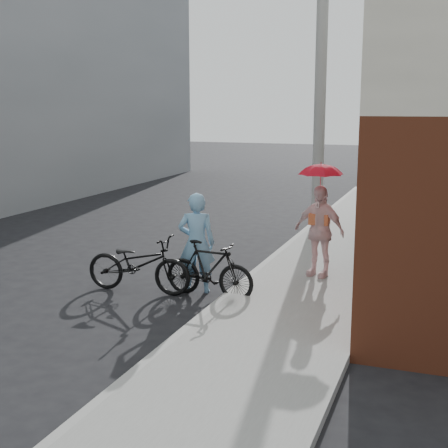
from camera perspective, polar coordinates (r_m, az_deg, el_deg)
The scene contains 11 objects.
ground at distance 10.68m, azimuth -4.14°, elevation -6.18°, with size 80.00×80.00×0.00m, color black.
sidewalk at distance 11.90m, azimuth 9.18°, elevation -4.21°, with size 2.20×24.00×0.12m, color gray.
curb at distance 12.16m, azimuth 3.80°, elevation -3.76°, with size 0.12×24.00×0.12m, color #9E9E99.
utility_pole at distance 15.62m, azimuth 8.80°, elevation 12.13°, with size 0.28×0.28×7.00m, color #9E9E99.
officer at distance 10.44m, azimuth -2.52°, elevation -1.74°, with size 0.62×0.41×1.70m, color #77AED5.
bike_left at distance 10.60m, azimuth -7.81°, elevation -3.64°, with size 0.65×1.87×0.98m, color black.
bike_right at distance 10.23m, azimuth -1.37°, elevation -4.18°, with size 0.44×1.58×0.95m, color black.
kimono_woman at distance 11.13m, azimuth 8.69°, elevation -0.63°, with size 0.95×0.40×1.63m, color #F3CCCB.
parasol at distance 10.96m, azimuth 8.86°, elevation 5.22°, with size 0.74×0.74×0.65m, color #F41C3A.
planter at distance 12.35m, azimuth 13.39°, elevation -2.98°, with size 0.43×0.43×0.23m, color black.
potted_plant at distance 12.26m, azimuth 13.48°, elevation -1.05°, with size 0.56×0.49×0.62m, color #2A6B2C.
Camera 1 is at (4.23, -9.29, 3.13)m, focal length 50.00 mm.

